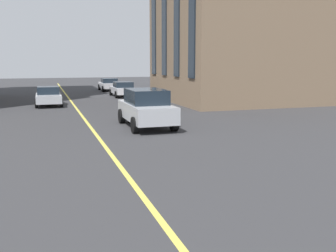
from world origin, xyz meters
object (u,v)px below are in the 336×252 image
Objects in this scene: car_white_mid at (123,89)px; car_silver_near at (48,96)px; car_silver_far at (146,108)px; car_white_oncoming at (109,84)px.

car_silver_near is at bearing 130.70° from car_white_mid.
car_silver_far is (-17.05, 2.23, 0.27)m from car_white_mid.
car_white_mid is (5.75, -6.69, 0.00)m from car_silver_near.
car_silver_near is 0.83× the size of car_silver_far.
car_silver_near is 12.15m from car_silver_far.
car_white_oncoming is at bearing -5.13° from car_silver_far.
car_white_mid is at bearing 180.00° from car_white_oncoming.
car_white_mid and car_white_oncoming have the same top height.
car_silver_near reaches higher than car_white_oncoming.
car_white_mid is at bearing -49.30° from car_silver_near.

